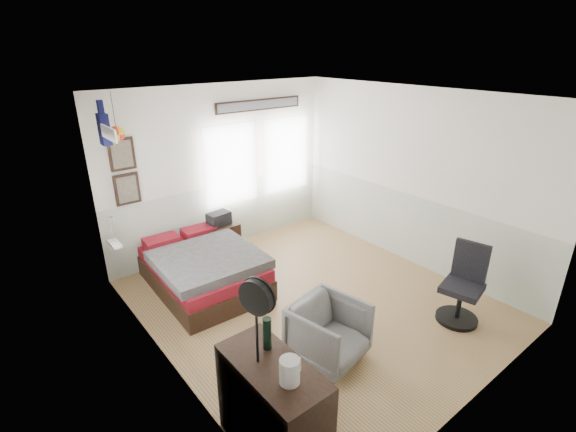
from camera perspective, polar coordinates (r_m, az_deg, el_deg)
name	(u,v)px	position (r m, az deg, el deg)	size (l,w,h in m)	color
ground_plane	(312,301)	(5.80, 3.31, -11.57)	(4.00, 4.50, 0.01)	olive
room_shell	(300,186)	(5.16, 1.67, 4.10)	(4.02, 4.52, 2.71)	white
wall_decor	(159,135)	(6.01, -17.29, 10.57)	(3.55, 1.32, 1.44)	#36241A
bed	(204,269)	(6.07, -11.46, -7.16)	(1.38, 1.87, 0.58)	black
dresser	(273,408)	(3.79, -2.07, -24.75)	(0.48, 1.00, 0.90)	black
armchair	(329,332)	(4.73, 5.57, -15.47)	(0.72, 0.74, 0.67)	gray
nightstand	(220,240)	(6.92, -9.25, -3.24)	(0.54, 0.43, 0.54)	black
task_chair	(463,290)	(5.68, 22.78, -9.31)	(0.54, 0.54, 1.02)	black
kettle	(290,371)	(3.28, 0.24, -20.44)	(0.18, 0.16, 0.21)	silver
bottle	(267,334)	(3.54, -2.88, -15.77)	(0.07, 0.07, 0.29)	black
stand_fan	(257,299)	(3.17, -4.28, -11.21)	(0.17, 0.30, 0.75)	black
black_bag	(219,219)	(6.77, -9.45, -0.36)	(0.35, 0.23, 0.21)	black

